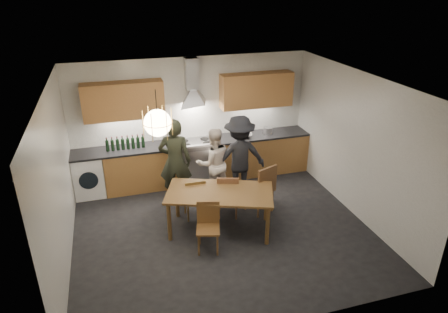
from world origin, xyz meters
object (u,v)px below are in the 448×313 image
object	(u,v)px
chair_back_left	(195,196)
person_mid	(214,163)
person_right	(239,156)
wine_bottles	(125,143)
mixing_bowl	(244,135)
stock_pot	(268,131)
chair_front	(208,223)
person_left	(175,161)
dining_table	(220,196)

from	to	relation	value
chair_back_left	person_mid	size ratio (longest dim) A/B	0.56
person_right	wine_bottles	xyz separation A→B (m)	(-2.11, 0.83, 0.21)
mixing_bowl	wine_bottles	xyz separation A→B (m)	(-2.49, 0.05, 0.10)
stock_pot	wine_bottles	distance (m)	3.05
chair_front	person_right	size ratio (longest dim) A/B	0.49
stock_pot	wine_bottles	world-z (taller)	wine_bottles
chair_front	person_mid	bearing A→B (deg)	87.47
person_left	person_right	distance (m)	1.26
person_left	person_mid	size ratio (longest dim) A/B	1.19
person_mid	wine_bottles	size ratio (longest dim) A/B	1.88
person_mid	person_right	bearing A→B (deg)	169.01
dining_table	person_mid	distance (m)	1.21
dining_table	person_right	world-z (taller)	person_right
chair_front	person_left	size ratio (longest dim) A/B	0.47
dining_table	chair_front	xyz separation A→B (m)	(-0.32, -0.43, -0.20)
chair_front	person_right	bearing A→B (deg)	71.82
chair_back_left	person_left	bearing A→B (deg)	-73.76
person_mid	stock_pot	size ratio (longest dim) A/B	7.43
person_mid	wine_bottles	distance (m)	1.81
person_right	dining_table	bearing A→B (deg)	59.82
person_left	person_mid	distance (m)	0.76
person_mid	person_right	xyz separation A→B (m)	(0.51, -0.07, 0.11)
person_mid	mixing_bowl	world-z (taller)	person_mid
chair_front	stock_pot	size ratio (longest dim) A/B	4.16
dining_table	chair_back_left	xyz separation A→B (m)	(-0.33, 0.46, -0.21)
chair_front	mixing_bowl	world-z (taller)	mixing_bowl
chair_back_left	chair_front	world-z (taller)	chair_front
chair_front	stock_pot	bearing A→B (deg)	65.95
dining_table	stock_pot	size ratio (longest dim) A/B	10.20
person_right	chair_back_left	bearing A→B (deg)	34.53
person_mid	wine_bottles	bearing A→B (deg)	-28.94
person_mid	person_right	distance (m)	0.52
chair_back_left	mixing_bowl	bearing A→B (deg)	-134.49
chair_front	stock_pot	world-z (taller)	stock_pot
chair_back_left	person_mid	xyz separation A→B (m)	(0.55, 0.72, 0.26)
person_right	stock_pot	size ratio (longest dim) A/B	8.57
chair_front	stock_pot	distance (m)	3.13
dining_table	mixing_bowl	bearing A→B (deg)	80.69
dining_table	person_right	distance (m)	1.34
wine_bottles	stock_pot	bearing A→B (deg)	-0.01
mixing_bowl	person_left	bearing A→B (deg)	-156.38
chair_back_left	person_right	xyz separation A→B (m)	(1.05, 0.66, 0.37)
person_mid	chair_front	bearing A→B (deg)	68.30
person_mid	mixing_bowl	xyz separation A→B (m)	(0.88, 0.71, 0.22)
mixing_bowl	wine_bottles	size ratio (longest dim) A/B	0.45
dining_table	chair_front	distance (m)	0.57
chair_back_left	stock_pot	xyz separation A→B (m)	(1.99, 1.49, 0.51)
chair_back_left	chair_front	xyz separation A→B (m)	(0.02, -0.89, 0.00)
person_left	person_mid	world-z (taller)	person_left
wine_bottles	person_mid	bearing A→B (deg)	-25.45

